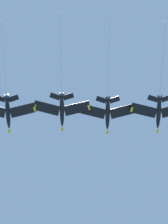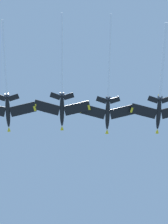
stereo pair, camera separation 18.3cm
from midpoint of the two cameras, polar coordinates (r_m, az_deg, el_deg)
The scene contains 4 objects.
jet_far_left at distance 126.48m, azimuth -12.07°, elevation 1.75°, with size 35.88×20.15×9.44m.
jet_inner_left at distance 123.68m, azimuth -3.50°, elevation 2.24°, with size 37.22×20.85×10.21m.
jet_centre at distance 124.65m, azimuth 3.85°, elevation 1.79°, with size 38.45×20.98×10.36m.
jet_inner_right at distance 125.05m, azimuth 11.99°, elevation 2.61°, with size 35.58×19.90×10.57m.
Camera 1 is at (-10.55, -24.58, 1.55)m, focal length 57.65 mm.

